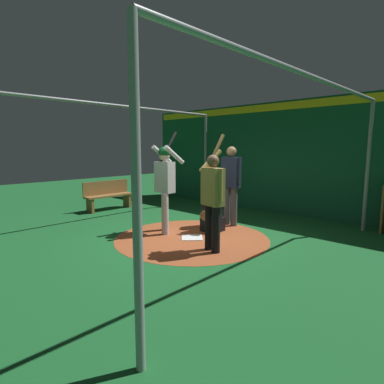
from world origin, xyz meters
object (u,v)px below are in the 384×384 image
(batter, at_px, (165,180))
(catcher, at_px, (212,214))
(visitor, at_px, (213,196))
(home_plate, at_px, (192,237))
(umpire, at_px, (231,181))
(bench, at_px, (108,195))
(baseball_0, at_px, (210,232))

(batter, height_order, catcher, batter)
(batter, bearing_deg, catcher, 136.06)
(catcher, height_order, visitor, visitor)
(batter, bearing_deg, home_plate, 94.42)
(catcher, distance_m, visitor, 1.44)
(batter, xyz_separation_m, visitor, (0.27, 1.56, -0.14))
(umpire, xyz_separation_m, bench, (0.98, -3.76, -0.62))
(home_plate, height_order, batter, batter)
(umpire, bearing_deg, catcher, 3.63)
(batter, distance_m, umpire, 1.61)
(bench, bearing_deg, batter, 80.87)
(catcher, xyz_separation_m, baseball_0, (0.19, 0.12, -0.35))
(visitor, xyz_separation_m, bench, (-0.77, -4.66, -0.56))
(catcher, relative_size, umpire, 0.53)
(bench, bearing_deg, home_plate, 83.46)
(catcher, distance_m, baseball_0, 0.41)
(catcher, bearing_deg, visitor, 40.95)
(baseball_0, bearing_deg, umpire, -169.98)
(batter, distance_m, bench, 3.22)
(home_plate, bearing_deg, batter, -85.58)
(home_plate, height_order, visitor, visitor)
(home_plate, xyz_separation_m, visitor, (0.32, 0.81, 0.98))
(umpire, height_order, visitor, visitor)
(home_plate, height_order, bench, bench)
(home_plate, relative_size, batter, 0.19)
(batter, bearing_deg, bench, -99.13)
(batter, xyz_separation_m, baseball_0, (-0.54, 0.82, -1.09))
(home_plate, bearing_deg, catcher, -176.03)
(catcher, relative_size, visitor, 0.48)
(home_plate, bearing_deg, umpire, -176.21)
(batter, relative_size, bench, 1.47)
(home_plate, xyz_separation_m, batter, (0.06, -0.74, 1.12))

